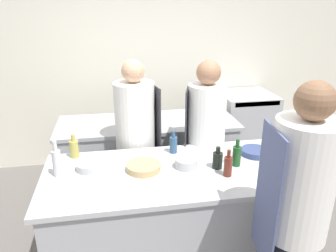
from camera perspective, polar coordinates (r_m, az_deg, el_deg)
name	(u,v)px	position (r m, az deg, el deg)	size (l,w,h in m)	color
wall_back	(145,62)	(4.52, -3.99, 10.98)	(8.00, 0.06, 2.80)	silver
prep_counter	(175,216)	(2.91, 1.24, -15.44)	(2.12, 0.94, 0.90)	#A8AAAF
pass_counter	(149,157)	(3.90, -3.40, -5.40)	(2.02, 0.75, 0.90)	#A8AAAF
oven_range	(244,129)	(4.71, 13.12, -0.44)	(0.70, 0.70, 1.01)	#A8AAAF
chef_at_prep_near	(294,223)	(2.24, 21.09, -15.49)	(0.41, 0.39, 1.79)	black
chef_at_stove	(136,144)	(3.30, -5.56, -3.18)	(0.43, 0.42, 1.68)	black
chef_at_pass_far	(205,146)	(3.26, 6.46, -3.41)	(0.42, 0.41, 1.68)	black
bottle_olive_oil	(74,148)	(2.96, -16.03, -3.73)	(0.08, 0.08, 0.21)	#B2A84C
bottle_vinegar	(237,155)	(2.76, 11.87, -5.01)	(0.07, 0.07, 0.23)	#19471E
bottle_wine	(218,160)	(2.70, 8.63, -5.83)	(0.08, 0.08, 0.19)	black
bottle_cooking_oil	(228,166)	(2.59, 10.41, -6.80)	(0.06, 0.06, 0.22)	#5B2319
bottle_sauce	(57,162)	(2.67, -18.77, -6.00)	(0.07, 0.07, 0.30)	silver
bottle_water	(173,144)	(2.93, 0.94, -3.16)	(0.07, 0.07, 0.21)	#2D5175
bowl_mixing_large	(144,167)	(2.66, -4.26, -7.14)	(0.28, 0.28, 0.05)	tan
bowl_prep_small	(186,163)	(2.70, 3.19, -6.45)	(0.18, 0.18, 0.08)	#B7BABC
bowl_ceramic_blue	(255,152)	(3.01, 14.91, -4.38)	(0.25, 0.25, 0.05)	navy
bowl_wooden_salad	(89,166)	(2.74, -13.56, -6.80)	(0.21, 0.21, 0.06)	#B7BABC
cup	(290,160)	(2.93, 20.50, -5.57)	(0.07, 0.07, 0.08)	#33477F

